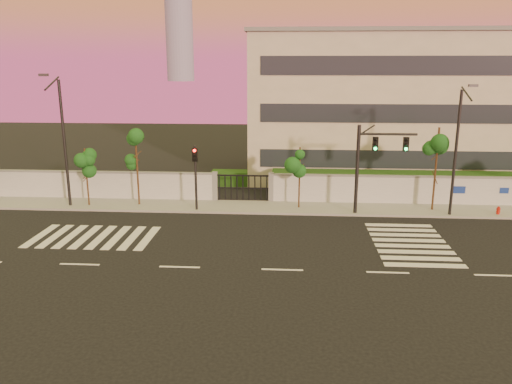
{
  "coord_description": "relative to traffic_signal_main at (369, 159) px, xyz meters",
  "views": [
    {
      "loc": [
        0.22,
        -22.31,
        9.57
      ],
      "look_at": [
        -1.67,
        6.0,
        2.3
      ],
      "focal_mm": 35.0,
      "sensor_mm": 36.0,
      "label": 1
    }
  ],
  "objects": [
    {
      "name": "streetlight_west",
      "position": [
        -20.16,
        0.34,
        1.16
      ],
      "size": [
        0.54,
        2.17,
        9.04
      ],
      "color": "black",
      "rests_on": "ground"
    },
    {
      "name": "sidewalk",
      "position": [
        -5.36,
        1.12,
        -3.65
      ],
      "size": [
        60.0,
        3.0,
        0.15
      ],
      "primitive_type": "cube",
      "color": "gray",
      "rests_on": "ground"
    },
    {
      "name": "street_tree_c",
      "position": [
        -15.45,
        1.11,
        0.16
      ],
      "size": [
        1.52,
        1.21,
        5.29
      ],
      "color": "#382314",
      "rests_on": "ground"
    },
    {
      "name": "ground",
      "position": [
        -5.36,
        -9.38,
        -3.73
      ],
      "size": [
        120.0,
        120.0,
        0.0
      ],
      "primitive_type": "plane",
      "color": "black",
      "rests_on": "ground"
    },
    {
      "name": "street_tree_d",
      "position": [
        -4.38,
        1.05,
        -0.58
      ],
      "size": [
        1.35,
        1.08,
        4.27
      ],
      "color": "#382314",
      "rests_on": "ground"
    },
    {
      "name": "road_markings",
      "position": [
        -6.94,
        -5.62,
        -3.72
      ],
      "size": [
        57.0,
        7.62,
        0.02
      ],
      "color": "silver",
      "rests_on": "ground"
    },
    {
      "name": "hedge_row",
      "position": [
        -4.2,
        5.36,
        -2.91
      ],
      "size": [
        41.0,
        4.25,
        1.8
      ],
      "color": "#163510",
      "rests_on": "ground"
    },
    {
      "name": "street_tree_e",
      "position": [
        4.53,
        1.12,
        0.42
      ],
      "size": [
        1.59,
        1.26,
        5.65
      ],
      "color": "#382314",
      "rests_on": "ground"
    },
    {
      "name": "street_tree_b",
      "position": [
        -18.86,
        0.67,
        -0.71
      ],
      "size": [
        1.33,
        1.06,
        4.1
      ],
      "color": "#382314",
      "rests_on": "ground"
    },
    {
      "name": "traffic_signal_main",
      "position": [
        0.0,
        0.0,
        0.0
      ],
      "size": [
        3.73,
        0.37,
        5.9
      ],
      "rotation": [
        0.0,
        0.0,
        -0.0
      ],
      "color": "black",
      "rests_on": "ground"
    },
    {
      "name": "traffic_signal_secondary",
      "position": [
        -11.26,
        0.07,
        -0.89
      ],
      "size": [
        0.35,
        0.34,
        4.47
      ],
      "rotation": [
        0.0,
        0.0,
        -0.09
      ],
      "color": "black",
      "rests_on": "ground"
    },
    {
      "name": "streetlight_east",
      "position": [
        5.33,
        -0.14,
        0.85
      ],
      "size": [
        0.51,
        2.04,
        8.48
      ],
      "color": "black",
      "rests_on": "ground"
    },
    {
      "name": "institutional_building",
      "position": [
        3.64,
        12.61,
        2.43
      ],
      "size": [
        24.4,
        12.4,
        12.25
      ],
      "color": "#B3AB97",
      "rests_on": "ground"
    },
    {
      "name": "perimeter_wall",
      "position": [
        -5.26,
        2.62,
        -2.66
      ],
      "size": [
        60.0,
        0.36,
        2.2
      ],
      "color": "#ABADB2",
      "rests_on": "ground"
    },
    {
      "name": "fire_hydrant",
      "position": [
        8.48,
        0.29,
        -3.39
      ],
      "size": [
        0.26,
        0.25,
        0.67
      ],
      "rotation": [
        0.0,
        0.0,
        -0.06
      ],
      "color": "#B2160B",
      "rests_on": "ground"
    }
  ]
}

